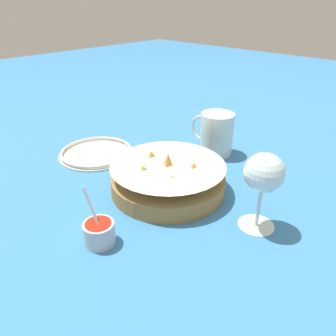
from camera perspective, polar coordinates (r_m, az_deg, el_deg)
The scene contains 6 objects.
ground_plane at distance 0.80m, azimuth -0.99°, elevation -2.75°, with size 4.00×4.00×0.00m, color teal.
food_basket at distance 0.75m, azimuth -0.04°, elevation -1.86°, with size 0.26×0.26×0.10m.
sauce_cup at distance 0.62m, azimuth -11.90°, elevation -10.82°, with size 0.07×0.06×0.11m.
wine_glass at distance 0.62m, azimuth 16.35°, elevation -1.24°, with size 0.08×0.08×0.16m.
beer_mug at distance 0.94m, azimuth 8.36°, elevation 5.69°, with size 0.14×0.09×0.12m.
side_plate at distance 0.96m, azimuth -12.32°, elevation 2.69°, with size 0.21×0.21×0.01m.
Camera 1 is at (-0.48, 0.49, 0.41)m, focal length 35.00 mm.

